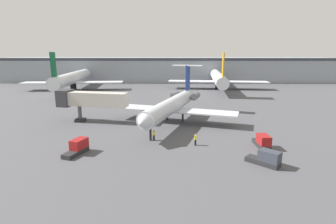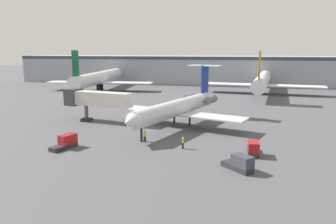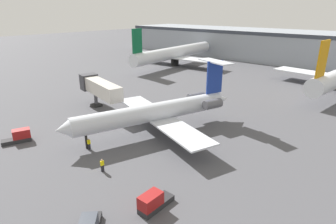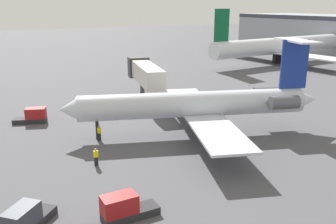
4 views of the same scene
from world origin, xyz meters
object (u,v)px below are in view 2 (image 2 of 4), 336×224
object	(u,v)px
baggage_tug_lead	(66,142)
parked_airliner_west_end	(99,78)
regional_jet	(179,107)
jet_bridge	(94,99)
ground_crew_loader	(183,143)
baggage_tug_trailing	(240,164)
ground_crew_marshaller	(145,136)
parked_airliner_west_mid	(263,81)
baggage_tug_spare	(253,149)

from	to	relation	value
baggage_tug_lead	parked_airliner_west_end	size ratio (longest dim) A/B	0.10
regional_jet	baggage_tug_lead	bearing A→B (deg)	-127.88
jet_bridge	ground_crew_loader	size ratio (longest dim) A/B	8.36
baggage_tug_lead	parked_airliner_west_end	xyz separation A→B (m)	(-23.10, 61.80, 3.47)
regional_jet	baggage_tug_trailing	distance (m)	23.00
jet_bridge	baggage_tug_lead	world-z (taller)	jet_bridge
ground_crew_marshaller	parked_airliner_west_mid	distance (m)	63.01
jet_bridge	ground_crew_loader	distance (m)	24.01
baggage_tug_trailing	baggage_tug_spare	size ratio (longest dim) A/B	0.96
regional_jet	ground_crew_loader	world-z (taller)	regional_jet
parked_airliner_west_mid	parked_airliner_west_end	bearing A→B (deg)	-176.24
baggage_tug_lead	parked_airliner_west_mid	world-z (taller)	parked_airliner_west_mid
jet_bridge	baggage_tug_lead	distance (m)	17.54
ground_crew_loader	baggage_tug_trailing	world-z (taller)	baggage_tug_trailing
baggage_tug_trailing	parked_airliner_west_mid	size ratio (longest dim) A/B	0.09
ground_crew_marshaller	parked_airliner_west_end	world-z (taller)	parked_airliner_west_end
jet_bridge	parked_airliner_west_mid	bearing A→B (deg)	55.50
parked_airliner_west_end	baggage_tug_trailing	bearing A→B (deg)	-54.30
jet_bridge	ground_crew_loader	world-z (taller)	jet_bridge
regional_jet	baggage_tug_spare	world-z (taller)	regional_jet
ground_crew_loader	parked_airliner_west_end	distance (m)	70.35
ground_crew_marshaller	ground_crew_loader	distance (m)	6.55
ground_crew_marshaller	baggage_tug_spare	size ratio (longest dim) A/B	0.42
jet_bridge	parked_airliner_west_end	distance (m)	49.05
baggage_tug_lead	baggage_tug_spare	distance (m)	25.58
parked_airliner_west_end	regional_jet	bearing A→B (deg)	-51.56
baggage_tug_spare	parked_airliner_west_end	world-z (taller)	parked_airliner_west_end
ground_crew_marshaller	baggage_tug_lead	size ratio (longest dim) A/B	0.40
jet_bridge	baggage_tug_spare	world-z (taller)	jet_bridge
regional_jet	parked_airliner_west_end	xyz separation A→B (m)	(-35.95, 45.29, 0.72)
parked_airliner_west_end	ground_crew_marshaller	bearing A→B (deg)	-59.67
baggage_tug_spare	ground_crew_marshaller	bearing A→B (deg)	169.45
regional_jet	parked_airliner_west_mid	size ratio (longest dim) A/B	0.66
regional_jet	ground_crew_loader	size ratio (longest dim) A/B	17.08
baggage_tug_lead	baggage_tug_spare	xyz separation A→B (m)	(25.44, 2.66, 0.00)
ground_crew_marshaller	parked_airliner_west_end	size ratio (longest dim) A/B	0.04
baggage_tug_spare	parked_airliner_west_mid	bearing A→B (deg)	86.12
regional_jet	baggage_tug_lead	xyz separation A→B (m)	(-12.85, -16.51, -2.75)
regional_jet	parked_airliner_west_end	distance (m)	57.82
parked_airliner_west_end	parked_airliner_west_mid	world-z (taller)	parked_airliner_west_end
ground_crew_marshaller	baggage_tug_lead	world-z (taller)	baggage_tug_lead
baggage_tug_lead	parked_airliner_west_end	distance (m)	66.07
ground_crew_loader	baggage_tug_lead	bearing A→B (deg)	-167.96
baggage_tug_lead	baggage_tug_spare	bearing A→B (deg)	5.96
jet_bridge	ground_crew_loader	bearing A→B (deg)	-34.29
regional_jet	ground_crew_marshaller	size ratio (longest dim) A/B	17.08
baggage_tug_spare	parked_airliner_west_end	xyz separation A→B (m)	(-48.54, 59.14, 3.47)
ground_crew_marshaller	baggage_tug_spare	xyz separation A→B (m)	(15.64, -2.91, -0.02)
baggage_tug_spare	parked_airliner_west_mid	distance (m)	62.85
baggage_tug_trailing	parked_airliner_west_end	distance (m)	80.50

